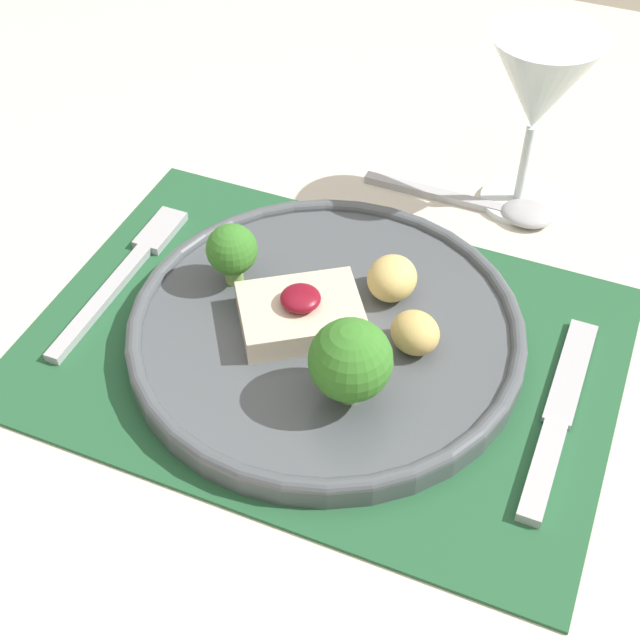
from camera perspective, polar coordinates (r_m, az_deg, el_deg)
The scene contains 7 objects.
dining_table at distance 0.71m, azimuth 0.19°, elevation -5.55°, with size 1.59×1.26×0.73m.
placemat at distance 0.66m, azimuth 0.21°, elevation -1.73°, with size 0.42×0.30×0.00m, color #235633.
dinner_plate at distance 0.65m, azimuth 0.09°, elevation -0.43°, with size 0.29×0.29×0.08m.
fork at distance 0.73m, azimuth -12.18°, elevation 3.23°, with size 0.02×0.18×0.01m.
knife at distance 0.62m, azimuth 14.81°, elevation -6.65°, with size 0.02×0.18×0.01m.
spoon at distance 0.79m, azimuth 11.40°, elevation 7.07°, with size 0.17×0.04×0.01m.
wine_glass_near at distance 0.74m, azimuth 13.85°, elevation 14.19°, with size 0.09×0.09×0.16m.
Camera 1 is at (0.17, -0.41, 1.22)m, focal length 50.00 mm.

